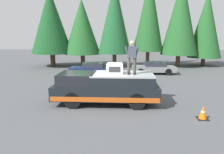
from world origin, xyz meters
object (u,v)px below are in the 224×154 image
(pickup_truck, at_px, (106,88))
(person_on_truck_bed, at_px, (132,57))
(parked_car_grey, at_px, (154,68))
(compressor_unit, at_px, (115,68))
(parked_car_navy, at_px, (92,69))
(traffic_cone, at_px, (203,113))

(pickup_truck, height_order, person_on_truck_bed, person_on_truck_bed)
(pickup_truck, relative_size, parked_car_grey, 1.35)
(pickup_truck, height_order, compressor_unit, compressor_unit)
(pickup_truck, xyz_separation_m, parked_car_navy, (8.17, 1.94, -0.29))
(person_on_truck_bed, bearing_deg, compressor_unit, 80.89)
(pickup_truck, bearing_deg, person_on_truck_bed, -98.68)
(parked_car_grey, bearing_deg, pickup_truck, 157.23)
(parked_car_navy, bearing_deg, pickup_truck, -166.65)
(pickup_truck, distance_m, compressor_unit, 1.16)
(compressor_unit, xyz_separation_m, traffic_cone, (-1.85, -3.92, -1.64))
(parked_car_grey, height_order, traffic_cone, parked_car_grey)
(compressor_unit, bearing_deg, parked_car_grey, -20.08)
(compressor_unit, relative_size, person_on_truck_bed, 0.50)
(person_on_truck_bed, bearing_deg, traffic_cone, -119.25)
(person_on_truck_bed, bearing_deg, parked_car_grey, -15.00)
(pickup_truck, relative_size, parked_car_navy, 1.35)
(pickup_truck, relative_size, person_on_truck_bed, 3.28)
(compressor_unit, distance_m, person_on_truck_bed, 1.07)
(compressor_unit, height_order, parked_car_grey, compressor_unit)
(pickup_truck, distance_m, parked_car_navy, 8.40)
(pickup_truck, height_order, traffic_cone, pickup_truck)
(compressor_unit, height_order, traffic_cone, compressor_unit)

